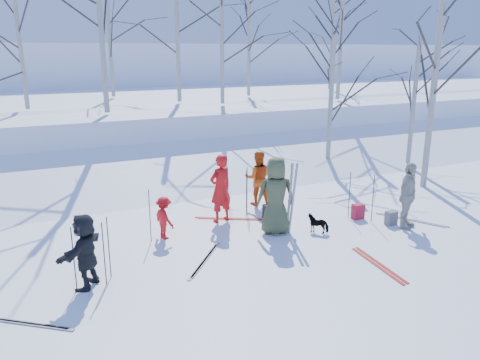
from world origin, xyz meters
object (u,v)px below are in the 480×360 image
skier_cream_east (408,196)px  backpack_dark (270,211)px  backpack_grey (391,218)px  skier_olive_center (276,196)px  dog (318,223)px  backpack_red (358,211)px  skier_redor_behind (258,178)px  skier_grey_west (85,251)px  skier_red_north (221,188)px  skier_red_seated (164,218)px

skier_cream_east → backpack_dark: 3.72m
backpack_grey → skier_olive_center: bearing=165.1°
dog → backpack_grey: dog is taller
skier_olive_center → skier_cream_east: (3.34, -1.14, -0.12)m
skier_cream_east → dog: skier_cream_east is taller
skier_cream_east → backpack_red: size_ratio=4.23×
backpack_dark → dog: bearing=-66.3°
skier_olive_center → skier_redor_behind: size_ratio=1.21×
skier_olive_center → skier_grey_west: (-4.80, -0.90, -0.24)m
skier_red_north → skier_cream_east: 4.97m
skier_olive_center → skier_grey_west: 4.89m
backpack_grey → backpack_dark: size_ratio=0.95×
skier_grey_west → backpack_red: 7.50m
dog → skier_cream_east: bearing=118.0°
dog → skier_red_north: bearing=-88.1°
skier_redor_behind → skier_grey_west: bearing=53.0°
backpack_grey → backpack_dark: bearing=146.1°
skier_cream_east → dog: size_ratio=3.10×
skier_olive_center → skier_redor_behind: 2.38m
backpack_red → skier_red_seated: bearing=170.1°
skier_cream_east → backpack_grey: (-0.21, 0.31, -0.70)m
skier_cream_east → backpack_red: 1.46m
skier_cream_east → backpack_grey: 0.79m
skier_redor_behind → skier_red_seated: size_ratio=1.52×
skier_red_north → skier_grey_west: size_ratio=1.23×
skier_cream_east → backpack_dark: skier_cream_east is taller
skier_olive_center → dog: bearing=174.7°
skier_redor_behind → skier_olive_center: bearing=96.6°
skier_red_seated → backpack_dark: size_ratio=2.72×
skier_grey_west → backpack_dark: skier_grey_west is taller
skier_olive_center → backpack_dark: skier_olive_center is taller
skier_olive_center → skier_red_north: size_ratio=1.06×
skier_cream_east → skier_red_seated: bearing=134.4°
skier_red_seated → backpack_dark: bearing=-103.2°
backpack_dark → skier_red_north: bearing=164.3°
skier_grey_west → dog: skier_grey_west is taller
backpack_dark → skier_redor_behind: bearing=77.9°
skier_red_north → dog: bearing=121.5°
backpack_red → backpack_grey: 0.92m
skier_red_seated → backpack_red: (5.32, -0.93, -0.33)m
skier_red_seated → skier_redor_behind: bearing=-83.1°
backpack_grey → skier_red_seated: bearing=163.8°
skier_red_seated → backpack_dark: (3.08, 0.15, -0.34)m
skier_grey_west → dog: 5.87m
skier_red_north → dog: 2.78m
skier_cream_east → backpack_grey: bearing=96.5°
skier_olive_center → backpack_grey: bearing=-176.8°
skier_red_seated → skier_grey_west: 2.76m
skier_grey_west → skier_redor_behind: bearing=157.2°
skier_red_north → backpack_grey: bearing=135.8°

